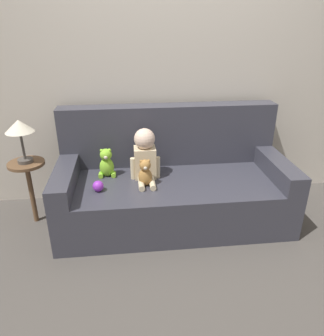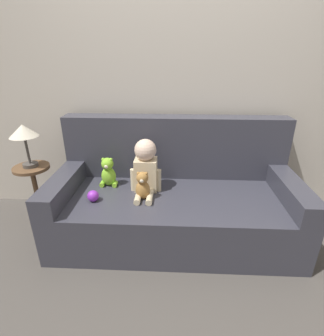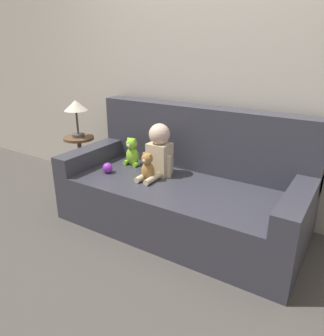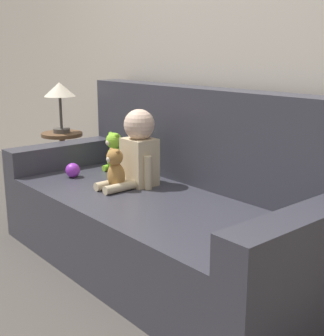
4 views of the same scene
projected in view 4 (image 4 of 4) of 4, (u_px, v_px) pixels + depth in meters
ground_plane at (158, 266)px, 2.53m from camera, size 12.00×12.00×0.00m
wall_back at (232, 18)px, 2.54m from camera, size 8.00×0.05×2.60m
couch at (168, 209)px, 2.50m from camera, size 1.91×0.88×0.93m
person_baby at (138, 150)px, 2.58m from camera, size 0.25×0.35×0.43m
teddy_bear_brown at (116, 169)px, 2.52m from camera, size 0.11×0.10×0.23m
plush_toy_side at (115, 154)px, 2.88m from camera, size 0.15×0.11×0.25m
toy_ball at (73, 170)px, 2.78m from camera, size 0.09×0.09×0.09m
side_table at (61, 112)px, 3.30m from camera, size 0.29×0.29×0.91m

